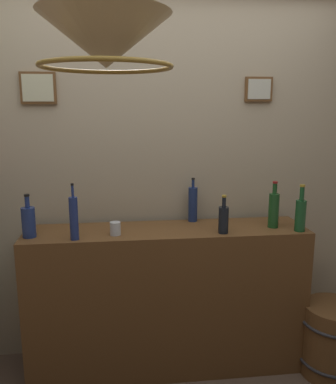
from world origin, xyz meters
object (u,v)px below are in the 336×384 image
liquor_bottle_mezcal (301,214)px  wooden_barrel (333,340)px  pendant_lamp (105,43)px  liquor_bottle_vermouth (29,221)px  liquor_bottle_port (74,218)px  liquor_bottle_rum (224,219)px  liquor_bottle_vodka (193,204)px  glass_tumbler_rocks (115,228)px  liquor_bottle_amaro (274,209)px

liquor_bottle_mezcal → wooden_barrel: (0.24, -0.08, -0.83)m
pendant_lamp → wooden_barrel: (1.38, 0.78, -1.69)m
liquor_bottle_vermouth → liquor_bottle_port: 0.29m
liquor_bottle_mezcal → liquor_bottle_rum: bearing=178.2°
liquor_bottle_vodka → liquor_bottle_port: (-0.75, -0.30, 0.01)m
liquor_bottle_vodka → liquor_bottle_mezcal: size_ratio=1.01×
liquor_bottle_vodka → liquor_bottle_port: 0.81m
liquor_bottle_mezcal → pendant_lamp: bearing=-142.9°
liquor_bottle_port → wooden_barrel: bearing=-2.6°
liquor_bottle_port → glass_tumbler_rocks: size_ratio=4.17×
liquor_bottle_mezcal → liquor_bottle_port: (-1.37, -0.00, 0.02)m
liquor_bottle_rum → wooden_barrel: bearing=-7.2°
liquor_bottle_port → liquor_bottle_amaro: bearing=4.7°
wooden_barrel → liquor_bottle_amaro: bearing=155.3°
liquor_bottle_rum → liquor_bottle_port: bearing=-178.8°
liquor_bottle_amaro → pendant_lamp: (-1.00, -0.96, 0.84)m
liquor_bottle_rum → liquor_bottle_vermouth: 1.16m
liquor_bottle_rum → liquor_bottle_vodka: liquor_bottle_vodka is taller
liquor_bottle_port → glass_tumbler_rocks: 0.26m
liquor_bottle_vodka → pendant_lamp: size_ratio=0.56×
liquor_bottle_rum → pendant_lamp: size_ratio=0.45×
liquor_bottle_vodka → glass_tumbler_rocks: (-0.52, -0.24, -0.08)m
liquor_bottle_vermouth → wooden_barrel: liquor_bottle_vermouth is taller
liquor_bottle_vodka → liquor_bottle_mezcal: liquor_bottle_vodka is taller
liquor_bottle_rum → liquor_bottle_mezcal: (0.48, -0.02, 0.02)m
liquor_bottle_mezcal → glass_tumbler_rocks: bearing=177.1°
liquor_bottle_rum → liquor_bottle_mezcal: bearing=-1.8°
liquor_bottle_mezcal → liquor_bottle_vermouth: liquor_bottle_mezcal is taller
liquor_bottle_vermouth → pendant_lamp: 1.37m
liquor_bottle_vodka → liquor_bottle_vermouth: size_ratio=1.14×
glass_tumbler_rocks → liquor_bottle_port: bearing=-165.2°
liquor_bottle_mezcal → liquor_bottle_port: liquor_bottle_port is taller
liquor_bottle_mezcal → liquor_bottle_vermouth: (-1.65, 0.08, -0.01)m
liquor_bottle_rum → liquor_bottle_mezcal: size_ratio=0.81×
liquor_bottle_mezcal → glass_tumbler_rocks: size_ratio=3.68×
liquor_bottle_amaro → glass_tumbler_rocks: size_ratio=3.75×
liquor_bottle_vermouth → glass_tumbler_rocks: (0.51, -0.02, -0.06)m
liquor_bottle_port → liquor_bottle_vodka: bearing=22.0°
liquor_bottle_port → pendant_lamp: bearing=-74.6°
liquor_bottle_amaro → liquor_bottle_port: liquor_bottle_port is taller
liquor_bottle_vermouth → liquor_bottle_port: liquor_bottle_port is taller
liquor_bottle_port → glass_tumbler_rocks: bearing=14.8°
wooden_barrel → liquor_bottle_mezcal: bearing=162.6°
pendant_lamp → liquor_bottle_amaro: bearing=43.7°
pendant_lamp → glass_tumbler_rocks: bearing=90.1°
liquor_bottle_rum → liquor_bottle_port: size_ratio=0.71×
pendant_lamp → liquor_bottle_port: bearing=105.4°
liquor_bottle_rum → glass_tumbler_rocks: size_ratio=2.98×
liquor_bottle_amaro → liquor_bottle_rum: 0.36m
liquor_bottle_amaro → liquor_bottle_vodka: size_ratio=1.01×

